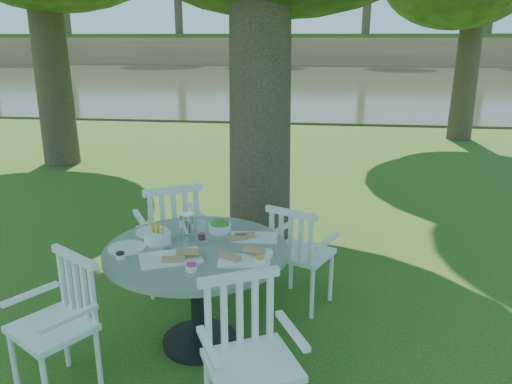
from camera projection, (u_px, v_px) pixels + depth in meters
The scene contains 8 objects.
ground at pixel (253, 286), 4.61m from camera, with size 140.00×140.00×0.00m, color #1F410D.
table at pixel (197, 269), 3.57m from camera, with size 1.30×1.30×0.78m.
chair_ne at pixel (297, 250), 4.10m from camera, with size 0.59×0.58×0.90m.
chair_nw at pixel (172, 229), 4.39m from camera, with size 0.68×0.67×1.00m.
chair_sw at pixel (64, 313), 3.15m from camera, with size 0.61×0.60×0.90m.
chair_se at pixel (246, 345), 2.79m from camera, with size 0.63×0.61×0.94m.
tableware at pixel (188, 239), 3.57m from camera, with size 1.17×0.81×0.20m.
river at pixel (310, 81), 26.40m from camera, with size 100.00×28.00×0.12m, color #31351F.
Camera 1 is at (0.55, -4.11, 2.20)m, focal length 35.00 mm.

